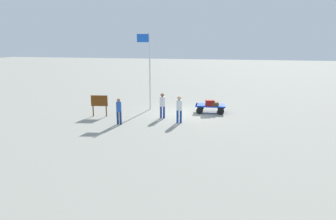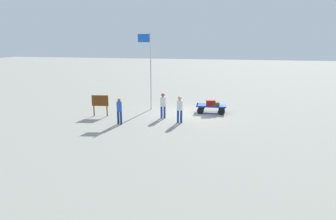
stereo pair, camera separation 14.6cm
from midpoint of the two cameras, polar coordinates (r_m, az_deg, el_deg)
The scene contains 9 objects.
ground_plane at distance 22.64m, azimuth 3.64°, elevation -0.52°, with size 120.00×120.00×0.00m, color gray.
luggage_cart at distance 22.82m, azimuth 7.90°, elevation 0.60°, with size 2.13×1.33×0.57m.
suitcase_tan at distance 22.37m, azimuth 7.87°, elevation 1.24°, with size 0.68×0.50×0.40m.
suitcase_olive at distance 22.43m, azimuth 8.67°, elevation 1.05°, with size 0.61×0.45×0.24m.
worker_lead at distance 19.71m, azimuth 2.32°, elevation 0.48°, with size 0.41×0.41×1.70m.
worker_trailing at distance 19.62m, azimuth -8.53°, elevation 0.05°, with size 0.37×0.37×1.61m.
worker_supervisor at distance 20.89m, azimuth -0.70°, elevation 1.18°, with size 0.44×0.44×1.68m.
flagpole at distance 23.33m, azimuth -3.20°, elevation 8.12°, with size 0.96×0.17×5.60m.
signboard at distance 21.92m, azimuth -11.90°, elevation 1.37°, with size 1.12×0.23×1.44m.
Camera 2 is at (-3.31, 21.79, 5.17)m, focal length 33.95 mm.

